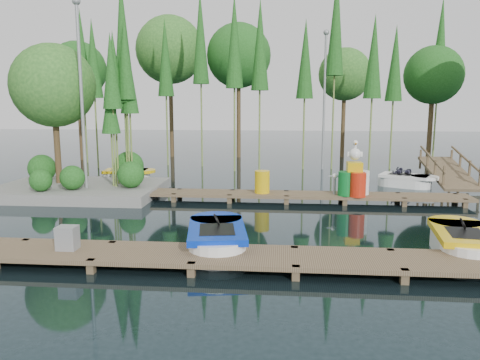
# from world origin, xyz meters

# --- Properties ---
(ground_plane) EXTENTS (90.00, 90.00, 0.00)m
(ground_plane) POSITION_xyz_m (0.00, 0.00, 0.00)
(ground_plane) COLOR #192A30
(near_dock) EXTENTS (18.00, 1.50, 0.50)m
(near_dock) POSITION_xyz_m (0.00, -4.50, 0.23)
(near_dock) COLOR brown
(near_dock) RESTS_ON ground
(far_dock) EXTENTS (15.00, 1.20, 0.50)m
(far_dock) POSITION_xyz_m (1.00, 2.50, 0.23)
(far_dock) COLOR brown
(far_dock) RESTS_ON ground
(island) EXTENTS (6.20, 4.20, 6.75)m
(island) POSITION_xyz_m (-6.30, 3.29, 3.18)
(island) COLOR slate
(island) RESTS_ON ground
(tree_screen) EXTENTS (34.42, 18.53, 10.31)m
(tree_screen) POSITION_xyz_m (-2.04, 10.60, 6.12)
(tree_screen) COLOR #4C3820
(tree_screen) RESTS_ON ground
(lamp_island) EXTENTS (0.30, 0.30, 7.25)m
(lamp_island) POSITION_xyz_m (-5.50, 2.50, 4.26)
(lamp_island) COLOR gray
(lamp_island) RESTS_ON ground
(lamp_rear) EXTENTS (0.30, 0.30, 7.25)m
(lamp_rear) POSITION_xyz_m (4.00, 11.00, 4.26)
(lamp_rear) COLOR gray
(lamp_rear) RESTS_ON ground
(ramp) EXTENTS (1.50, 3.94, 1.49)m
(ramp) POSITION_xyz_m (9.00, 6.50, 0.59)
(ramp) COLOR brown
(ramp) RESTS_ON ground
(boat_blue) EXTENTS (1.77, 3.13, 0.99)m
(boat_blue) POSITION_xyz_m (0.29, -3.42, 0.29)
(boat_blue) COLOR white
(boat_blue) RESTS_ON ground
(boat_yellow_near) EXTENTS (1.63, 2.96, 0.95)m
(boat_yellow_near) POSITION_xyz_m (6.13, -3.12, 0.27)
(boat_yellow_near) COLOR white
(boat_yellow_near) RESTS_ON ground
(boat_yellow_far) EXTENTS (2.52, 1.24, 1.23)m
(boat_yellow_far) POSITION_xyz_m (-5.24, 6.35, 0.26)
(boat_yellow_far) COLOR white
(boat_yellow_far) RESTS_ON ground
(boat_white_far) EXTENTS (2.72, 2.10, 1.17)m
(boat_white_far) POSITION_xyz_m (7.09, 5.96, 0.26)
(boat_white_far) COLOR white
(boat_white_far) RESTS_ON ground
(utility_cabinet) EXTENTS (0.43, 0.37, 0.53)m
(utility_cabinet) POSITION_xyz_m (-2.94, -4.50, 0.57)
(utility_cabinet) COLOR gray
(utility_cabinet) RESTS_ON near_dock
(yellow_barrel) EXTENTS (0.54, 0.54, 0.81)m
(yellow_barrel) POSITION_xyz_m (1.13, 2.50, 0.71)
(yellow_barrel) COLOR #DCAF0B
(yellow_barrel) RESTS_ON far_dock
(drum_cluster) EXTENTS (1.13, 1.04, 1.96)m
(drum_cluster) POSITION_xyz_m (4.41, 2.35, 0.87)
(drum_cluster) COLOR #0C6E26
(drum_cluster) RESTS_ON far_dock
(seagull_post) EXTENTS (0.47, 0.25, 0.75)m
(seagull_post) POSITION_xyz_m (3.72, 2.50, 0.81)
(seagull_post) COLOR gray
(seagull_post) RESTS_ON far_dock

